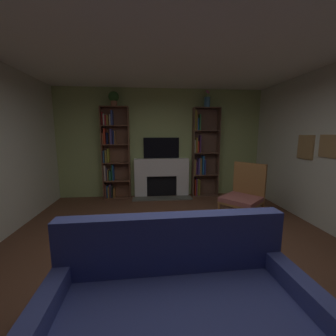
{
  "coord_description": "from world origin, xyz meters",
  "views": [
    {
      "loc": [
        -0.36,
        -2.47,
        1.64
      ],
      "look_at": [
        0.0,
        1.21,
        1.03
      ],
      "focal_mm": 22.63,
      "sensor_mm": 36.0,
      "label": 1
    }
  ],
  "objects_px": {
    "tv": "(161,148)",
    "vase_with_flowers": "(207,102)",
    "armchair": "(244,194)",
    "fireplace": "(162,177)",
    "bookshelf_left": "(113,154)",
    "potted_plant": "(114,98)",
    "couch": "(178,313)",
    "bookshelf_right": "(202,155)",
    "coffee_table": "(169,248)"
  },
  "relations": [
    {
      "from": "fireplace",
      "to": "coffee_table",
      "type": "xyz_separation_m",
      "value": [
        -0.14,
        -3.26,
        -0.13
      ]
    },
    {
      "from": "potted_plant",
      "to": "couch",
      "type": "relative_size",
      "value": 0.17
    },
    {
      "from": "bookshelf_left",
      "to": "vase_with_flowers",
      "type": "distance_m",
      "value": 2.69
    },
    {
      "from": "vase_with_flowers",
      "to": "couch",
      "type": "bearing_deg",
      "value": -108.03
    },
    {
      "from": "fireplace",
      "to": "potted_plant",
      "type": "bearing_deg",
      "value": -177.72
    },
    {
      "from": "tv",
      "to": "vase_with_flowers",
      "type": "xyz_separation_m",
      "value": [
        1.14,
        -0.12,
        1.15
      ]
    },
    {
      "from": "coffee_table",
      "to": "bookshelf_right",
      "type": "bearing_deg",
      "value": 69.76
    },
    {
      "from": "fireplace",
      "to": "vase_with_flowers",
      "type": "relative_size",
      "value": 3.62
    },
    {
      "from": "potted_plant",
      "to": "armchair",
      "type": "bearing_deg",
      "value": -32.82
    },
    {
      "from": "potted_plant",
      "to": "coffee_table",
      "type": "bearing_deg",
      "value": -72.73
    },
    {
      "from": "potted_plant",
      "to": "armchair",
      "type": "relative_size",
      "value": 0.32
    },
    {
      "from": "bookshelf_right",
      "to": "armchair",
      "type": "bearing_deg",
      "value": -77.64
    },
    {
      "from": "tv",
      "to": "bookshelf_left",
      "type": "distance_m",
      "value": 1.23
    },
    {
      "from": "tv",
      "to": "armchair",
      "type": "bearing_deg",
      "value": -51.14
    },
    {
      "from": "tv",
      "to": "couch",
      "type": "distance_m",
      "value": 4.19
    },
    {
      "from": "bookshelf_left",
      "to": "fireplace",
      "type": "bearing_deg",
      "value": -0.41
    },
    {
      "from": "vase_with_flowers",
      "to": "tv",
      "type": "bearing_deg",
      "value": 174.0
    },
    {
      "from": "vase_with_flowers",
      "to": "couch",
      "type": "height_order",
      "value": "vase_with_flowers"
    },
    {
      "from": "tv",
      "to": "bookshelf_left",
      "type": "xyz_separation_m",
      "value": [
        -1.22,
        -0.07,
        -0.13
      ]
    },
    {
      "from": "bookshelf_right",
      "to": "armchair",
      "type": "relative_size",
      "value": 2.1
    },
    {
      "from": "potted_plant",
      "to": "coffee_table",
      "type": "distance_m",
      "value": 3.96
    },
    {
      "from": "armchair",
      "to": "coffee_table",
      "type": "distance_m",
      "value": 2.21
    },
    {
      "from": "bookshelf_left",
      "to": "couch",
      "type": "distance_m",
      "value": 4.23
    },
    {
      "from": "bookshelf_right",
      "to": "bookshelf_left",
      "type": "bearing_deg",
      "value": 180.0
    },
    {
      "from": "bookshelf_left",
      "to": "couch",
      "type": "bearing_deg",
      "value": -74.95
    },
    {
      "from": "couch",
      "to": "coffee_table",
      "type": "xyz_separation_m",
      "value": [
        0.0,
        0.74,
        0.1
      ]
    },
    {
      "from": "fireplace",
      "to": "potted_plant",
      "type": "relative_size",
      "value": 4.33
    },
    {
      "from": "fireplace",
      "to": "couch",
      "type": "bearing_deg",
      "value": -92.07
    },
    {
      "from": "tv",
      "to": "couch",
      "type": "bearing_deg",
      "value": -92.03
    },
    {
      "from": "tv",
      "to": "armchair",
      "type": "relative_size",
      "value": 0.84
    },
    {
      "from": "tv",
      "to": "coffee_table",
      "type": "xyz_separation_m",
      "value": [
        -0.14,
        -3.33,
        -0.88
      ]
    },
    {
      "from": "bookshelf_left",
      "to": "tv",
      "type": "bearing_deg",
      "value": 3.09
    },
    {
      "from": "coffee_table",
      "to": "tv",
      "type": "bearing_deg",
      "value": 87.54
    },
    {
      "from": "bookshelf_right",
      "to": "vase_with_flowers",
      "type": "relative_size",
      "value": 5.51
    },
    {
      "from": "potted_plant",
      "to": "couch",
      "type": "height_order",
      "value": "potted_plant"
    },
    {
      "from": "fireplace",
      "to": "bookshelf_left",
      "type": "height_order",
      "value": "bookshelf_left"
    },
    {
      "from": "vase_with_flowers",
      "to": "fireplace",
      "type": "bearing_deg",
      "value": 177.73
    },
    {
      "from": "vase_with_flowers",
      "to": "bookshelf_left",
      "type": "bearing_deg",
      "value": 178.69
    },
    {
      "from": "bookshelf_right",
      "to": "potted_plant",
      "type": "distance_m",
      "value": 2.6
    },
    {
      "from": "potted_plant",
      "to": "couch",
      "type": "distance_m",
      "value": 4.62
    },
    {
      "from": "tv",
      "to": "bookshelf_left",
      "type": "relative_size",
      "value": 0.4
    },
    {
      "from": "bookshelf_left",
      "to": "potted_plant",
      "type": "bearing_deg",
      "value": -33.91
    },
    {
      "from": "tv",
      "to": "vase_with_flowers",
      "type": "height_order",
      "value": "vase_with_flowers"
    },
    {
      "from": "bookshelf_right",
      "to": "fireplace",
      "type": "bearing_deg",
      "value": -179.54
    },
    {
      "from": "potted_plant",
      "to": "vase_with_flowers",
      "type": "height_order",
      "value": "vase_with_flowers"
    },
    {
      "from": "armchair",
      "to": "coffee_table",
      "type": "xyz_separation_m",
      "value": [
        -1.58,
        -1.55,
        -0.13
      ]
    },
    {
      "from": "fireplace",
      "to": "couch",
      "type": "xyz_separation_m",
      "value": [
        -0.14,
        -4.0,
        -0.23
      ]
    },
    {
      "from": "fireplace",
      "to": "bookshelf_left",
      "type": "bearing_deg",
      "value": 179.59
    },
    {
      "from": "fireplace",
      "to": "coffee_table",
      "type": "height_order",
      "value": "fireplace"
    },
    {
      "from": "bookshelf_right",
      "to": "armchair",
      "type": "xyz_separation_m",
      "value": [
        0.38,
        -1.72,
        -0.57
      ]
    }
  ]
}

